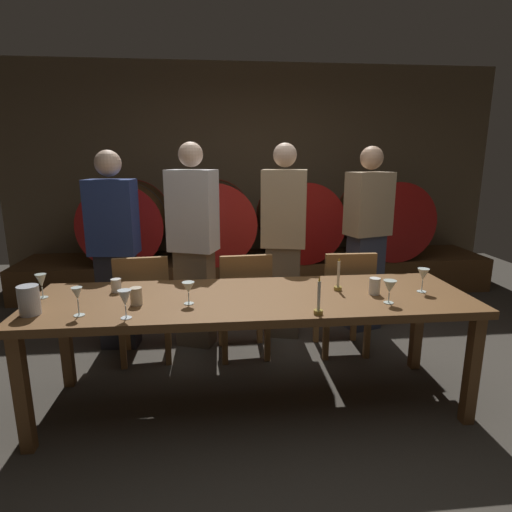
{
  "coord_description": "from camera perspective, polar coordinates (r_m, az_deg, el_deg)",
  "views": [
    {
      "loc": [
        -0.52,
        -2.49,
        1.6
      ],
      "look_at": [
        -0.21,
        0.59,
        0.87
      ],
      "focal_mm": 29.44,
      "sensor_mm": 36.0,
      "label": 1
    }
  ],
  "objects": [
    {
      "name": "wine_glass_far_left",
      "position": [
        2.92,
        -27.16,
        -3.1
      ],
      "size": [
        0.07,
        0.07,
        0.15
      ],
      "color": "silver",
      "rests_on": "dining_table"
    },
    {
      "name": "wine_glass_center_right",
      "position": [
        2.53,
        -9.18,
        -4.33
      ],
      "size": [
        0.07,
        0.07,
        0.14
      ],
      "color": "silver",
      "rests_on": "dining_table"
    },
    {
      "name": "wine_barrel_center_left",
      "position": [
        5.06,
        -5.6,
        4.86
      ],
      "size": [
        0.93,
        0.91,
        0.93
      ],
      "color": "#513319",
      "rests_on": "barrel_shelf"
    },
    {
      "name": "pitcher",
      "position": [
        2.65,
        -28.46,
        -5.31
      ],
      "size": [
        0.11,
        0.11,
        0.17
      ],
      "color": "silver",
      "rests_on": "dining_table"
    },
    {
      "name": "guest_far_right",
      "position": [
        3.98,
        14.82,
        2.28
      ],
      "size": [
        0.44,
        0.35,
        1.7
      ],
      "rotation": [
        0.0,
        0.0,
        3.46
      ],
      "color": "#33384C",
      "rests_on": "ground"
    },
    {
      "name": "wine_glass_far_right",
      "position": [
        2.91,
        21.76,
        -2.43
      ],
      "size": [
        0.07,
        0.07,
        0.16
      ],
      "color": "silver",
      "rests_on": "dining_table"
    },
    {
      "name": "cup_right",
      "position": [
        2.78,
        15.82,
        -3.97
      ],
      "size": [
        0.07,
        0.07,
        0.11
      ],
      "primitive_type": "cylinder",
      "color": "white",
      "rests_on": "dining_table"
    },
    {
      "name": "guest_center_left",
      "position": [
        3.54,
        -8.45,
        1.43
      ],
      "size": [
        0.44,
        0.36,
        1.72
      ],
      "rotation": [
        0.0,
        0.0,
        2.77
      ],
      "color": "brown",
      "rests_on": "ground"
    },
    {
      "name": "barrel_shelf",
      "position": [
        5.22,
        0.14,
        -2.22
      ],
      "size": [
        5.61,
        0.9,
        0.4
      ],
      "primitive_type": "cube",
      "color": "brown",
      "rests_on": "ground"
    },
    {
      "name": "chair_center",
      "position": [
        3.36,
        -1.61,
        -6.02
      ],
      "size": [
        0.43,
        0.43,
        0.88
      ],
      "rotation": [
        0.0,
        0.0,
        3.21
      ],
      "color": "olive",
      "rests_on": "ground"
    },
    {
      "name": "wine_barrel_far_left",
      "position": [
        5.16,
        -17.06,
        4.5
      ],
      "size": [
        0.93,
        0.91,
        0.93
      ],
      "color": "#513319",
      "rests_on": "barrel_shelf"
    },
    {
      "name": "wine_barrel_far_right",
      "position": [
        5.47,
        16.8,
        5.0
      ],
      "size": [
        0.93,
        0.91,
        0.93
      ],
      "color": "#513319",
      "rests_on": "barrel_shelf"
    },
    {
      "name": "guest_center_right",
      "position": [
        3.7,
        3.77,
        2.05
      ],
      "size": [
        0.42,
        0.32,
        1.72
      ],
      "rotation": [
        0.0,
        0.0,
        2.91
      ],
      "color": "brown",
      "rests_on": "ground"
    },
    {
      "name": "wine_glass_left",
      "position": [
        2.5,
        -23.12,
        -4.88
      ],
      "size": [
        0.06,
        0.06,
        0.16
      ],
      "color": "silver",
      "rests_on": "dining_table"
    },
    {
      "name": "cup_left",
      "position": [
        2.87,
        -18.47,
        -3.81
      ],
      "size": [
        0.06,
        0.06,
        0.09
      ],
      "primitive_type": "cylinder",
      "color": "white",
      "rests_on": "dining_table"
    },
    {
      "name": "chair_right",
      "position": [
        3.5,
        11.98,
        -5.55
      ],
      "size": [
        0.41,
        0.41,
        0.88
      ],
      "rotation": [
        0.0,
        0.0,
        3.13
      ],
      "color": "olive",
      "rests_on": "ground"
    },
    {
      "name": "wine_glass_right",
      "position": [
        2.63,
        17.7,
        -4.04
      ],
      "size": [
        0.08,
        0.08,
        0.14
      ],
      "color": "silver",
      "rests_on": "dining_table"
    },
    {
      "name": "chair_left",
      "position": [
        3.41,
        -14.98,
        -6.21
      ],
      "size": [
        0.44,
        0.44,
        0.88
      ],
      "rotation": [
        0.0,
        0.0,
        3.23
      ],
      "color": "olive",
      "rests_on": "ground"
    },
    {
      "name": "dining_table",
      "position": [
        2.68,
        -0.4,
        -6.81
      ],
      "size": [
        2.74,
        0.82,
        0.75
      ],
      "color": "brown",
      "rests_on": "ground"
    },
    {
      "name": "wine_barrel_center_right",
      "position": [
        5.16,
        5.7,
        5.03
      ],
      "size": [
        0.93,
        0.91,
        0.93
      ],
      "color": "brown",
      "rests_on": "barrel_shelf"
    },
    {
      "name": "candle_right",
      "position": [
        2.8,
        11.1,
        -3.37
      ],
      "size": [
        0.05,
        0.05,
        0.22
      ],
      "color": "olive",
      "rests_on": "dining_table"
    },
    {
      "name": "back_wall",
      "position": [
        5.58,
        -0.45,
        10.88
      ],
      "size": [
        6.23,
        0.24,
        2.73
      ],
      "primitive_type": "cube",
      "color": "brown",
      "rests_on": "ground"
    },
    {
      "name": "cup_center",
      "position": [
        2.59,
        -15.96,
        -5.27
      ],
      "size": [
        0.07,
        0.07,
        0.1
      ],
      "primitive_type": "cylinder",
      "color": "beige",
      "rests_on": "dining_table"
    },
    {
      "name": "guest_far_left",
      "position": [
        3.67,
        -18.64,
        0.77
      ],
      "size": [
        0.4,
        0.28,
        1.66
      ],
      "rotation": [
        0.0,
        0.0,
        3.04
      ],
      "color": "black",
      "rests_on": "ground"
    },
    {
      "name": "wine_glass_center_left",
      "position": [
        2.38,
        -17.39,
        -5.56
      ],
      "size": [
        0.07,
        0.07,
        0.16
      ],
      "color": "white",
      "rests_on": "dining_table"
    },
    {
      "name": "candle_left",
      "position": [
        2.37,
        8.5,
        -6.46
      ],
      "size": [
        0.05,
        0.05,
        0.22
      ],
      "color": "olive",
      "rests_on": "dining_table"
    },
    {
      "name": "ground_plane",
      "position": [
        3.01,
        5.38,
        -18.96
      ],
      "size": [
        8.1,
        8.1,
        0.0
      ],
      "primitive_type": "plane",
      "color": "#3F3A33"
    }
  ]
}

